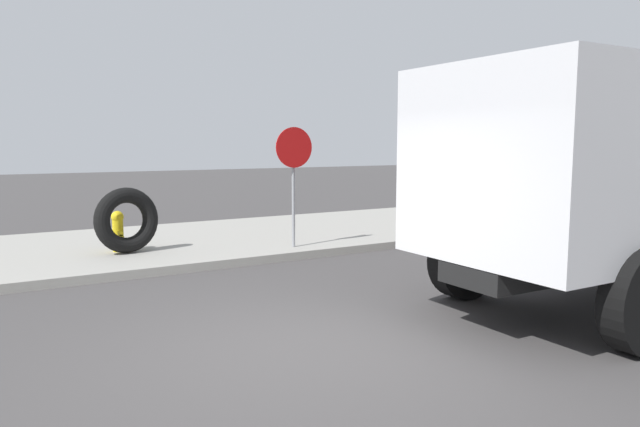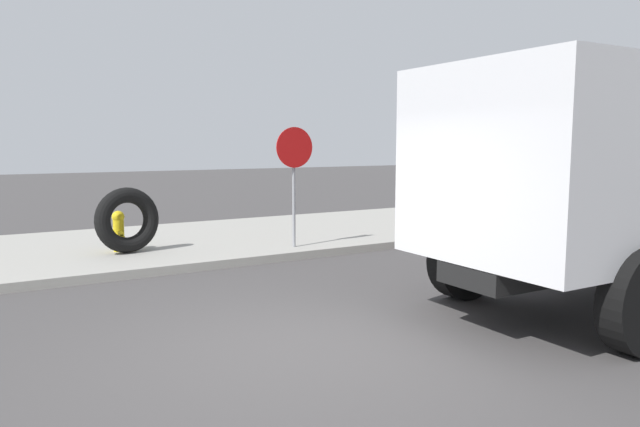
# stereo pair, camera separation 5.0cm
# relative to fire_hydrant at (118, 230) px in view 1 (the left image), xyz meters

# --- Properties ---
(ground_plane) EXTENTS (80.00, 80.00, 0.00)m
(ground_plane) POSITION_rel_fire_hydrant_xyz_m (0.36, -5.75, -0.55)
(ground_plane) COLOR #423F3F
(sidewalk_curb) EXTENTS (36.00, 5.00, 0.15)m
(sidewalk_curb) POSITION_rel_fire_hydrant_xyz_m (0.36, 0.75, -0.47)
(sidewalk_curb) COLOR #99968E
(sidewalk_curb) RESTS_ON ground
(fire_hydrant) EXTENTS (0.22, 0.51, 0.75)m
(fire_hydrant) POSITION_rel_fire_hydrant_xyz_m (0.00, 0.00, 0.00)
(fire_hydrant) COLOR yellow
(fire_hydrant) RESTS_ON sidewalk_curb
(loose_tire) EXTENTS (1.22, 0.53, 1.19)m
(loose_tire) POSITION_rel_fire_hydrant_xyz_m (0.11, -0.24, 0.20)
(loose_tire) COLOR black
(loose_tire) RESTS_ON sidewalk_curb
(stop_sign) EXTENTS (0.76, 0.08, 2.28)m
(stop_sign) POSITION_rel_fire_hydrant_xyz_m (2.98, -1.25, 1.18)
(stop_sign) COLOR gray
(stop_sign) RESTS_ON sidewalk_curb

